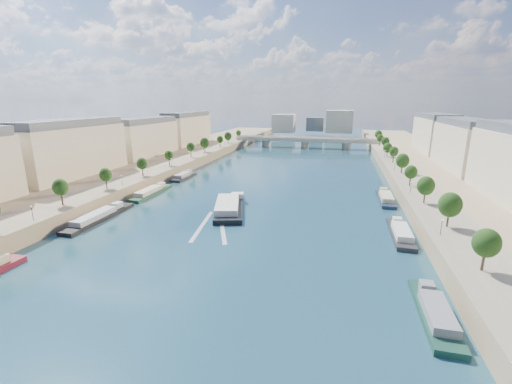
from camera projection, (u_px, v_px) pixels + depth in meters
The scene contains 17 objects.
ground at pixel (272, 188), 148.04m from camera, with size 700.00×700.00×0.00m, color #0D2B3C.
quay_left at pixel (125, 174), 164.09m from camera, with size 44.00×520.00×5.00m, color #9E8460.
quay_right at pixel (457, 193), 130.69m from camera, with size 44.00×520.00×5.00m, color #9E8460.
pave_left at pixel (153, 170), 159.95m from camera, with size 14.00×520.00×0.10m, color gray.
pave_right at pixel (415, 184), 133.51m from camera, with size 14.00×520.00×0.10m, color gray.
trees_left at pixel (158, 158), 159.95m from camera, with size 4.80×268.80×8.26m.
trees_right at pixel (407, 166), 141.94m from camera, with size 4.80×268.80×8.26m.
lamps_left at pixel (150, 169), 148.82m from camera, with size 0.36×200.36×4.28m.
lamps_right at pixel (402, 174), 138.53m from camera, with size 0.36×200.36×4.28m.
buildings_left at pixel (114, 141), 174.73m from camera, with size 16.00×226.00×23.20m.
buildings_right at pixel (489, 153), 135.30m from camera, with size 16.00×226.00×23.20m.
skyline at pixel (317, 123), 349.27m from camera, with size 79.00×42.00×22.00m.
bridge at pixel (305, 141), 272.87m from camera, with size 112.00×12.00×8.15m.
tour_barge at pixel (229, 206), 118.32m from camera, with size 17.14×32.71×4.27m.
wake at pixel (212, 226), 103.17m from camera, with size 14.51×25.88×0.04m.
moored_barges_left at pixel (91, 221), 105.27m from camera, with size 5.00×152.52×3.60m.
moored_barges_right at pixel (413, 263), 78.04m from camera, with size 5.00×132.50×3.60m.
Camera 1 is at (27.65, -40.88, 36.83)m, focal length 24.00 mm.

